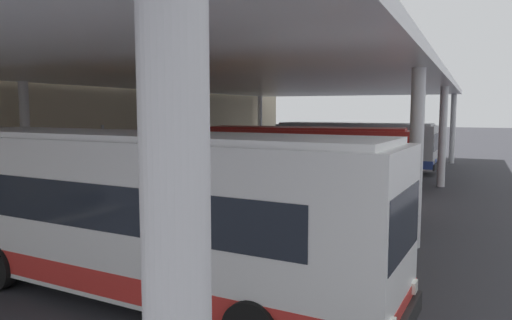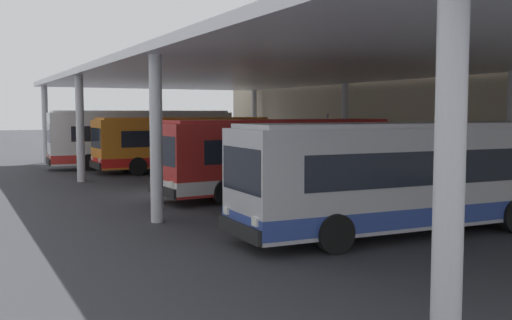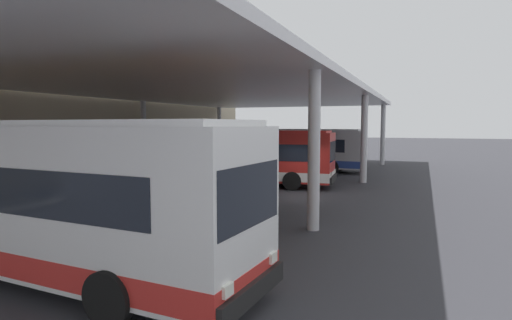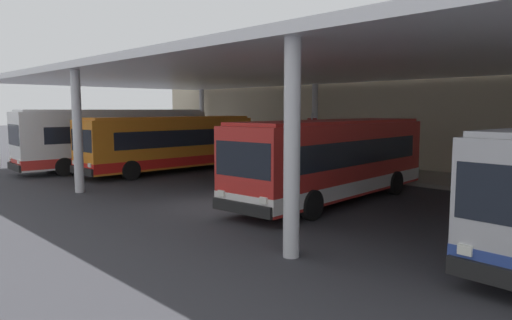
# 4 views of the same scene
# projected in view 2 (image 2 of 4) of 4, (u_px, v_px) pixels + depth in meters

# --- Properties ---
(ground_plane) EXTENTS (200.00, 200.00, 0.00)m
(ground_plane) POSITION_uv_depth(u_px,v_px,m) (169.00, 193.00, 25.42)
(ground_plane) COLOR #333338
(platform_kerb) EXTENTS (42.00, 4.50, 0.18)m
(platform_kerb) POSITION_uv_depth(u_px,v_px,m) (386.00, 178.00, 30.75)
(platform_kerb) COLOR gray
(platform_kerb) RESTS_ON ground
(station_building_facade) EXTENTS (48.00, 1.60, 7.32)m
(station_building_facade) POSITION_uv_depth(u_px,v_px,m) (435.00, 109.00, 31.94)
(station_building_facade) COLOR #C1B293
(station_building_facade) RESTS_ON ground
(canopy_shelter) EXTENTS (40.00, 17.00, 5.55)m
(canopy_shelter) POSITION_uv_depth(u_px,v_px,m) (281.00, 72.00, 27.49)
(canopy_shelter) COLOR silver
(canopy_shelter) RESTS_ON ground
(bus_nearest_bay) EXTENTS (3.22, 11.46, 3.57)m
(bus_nearest_bay) POSITION_uv_depth(u_px,v_px,m) (142.00, 138.00, 37.56)
(bus_nearest_bay) COLOR white
(bus_nearest_bay) RESTS_ON ground
(bus_second_bay) EXTENTS (2.82, 10.56, 3.17)m
(bus_second_bay) POSITION_uv_depth(u_px,v_px,m) (185.00, 143.00, 35.18)
(bus_second_bay) COLOR orange
(bus_second_bay) RESTS_ON ground
(bus_middle_bay) EXTENTS (3.33, 10.69, 3.17)m
(bus_middle_bay) POSITION_uv_depth(u_px,v_px,m) (279.00, 156.00, 24.76)
(bus_middle_bay) COLOR red
(bus_middle_bay) RESTS_ON ground
(bus_far_bay) EXTENTS (3.00, 10.62, 3.17)m
(bus_far_bay) POSITION_uv_depth(u_px,v_px,m) (409.00, 176.00, 16.89)
(bus_far_bay) COLOR #B7B7BC
(bus_far_bay) RESTS_ON ground
(bench_waiting) EXTENTS (1.80, 0.45, 0.92)m
(bench_waiting) POSITION_uv_depth(u_px,v_px,m) (502.00, 181.00, 24.35)
(bench_waiting) COLOR brown
(bench_waiting) RESTS_ON platform_kerb
(banner_sign) EXTENTS (0.70, 0.12, 3.20)m
(banner_sign) POSITION_uv_depth(u_px,v_px,m) (327.00, 138.00, 34.03)
(banner_sign) COLOR #B2B2B7
(banner_sign) RESTS_ON platform_kerb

